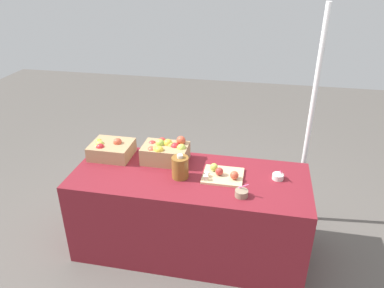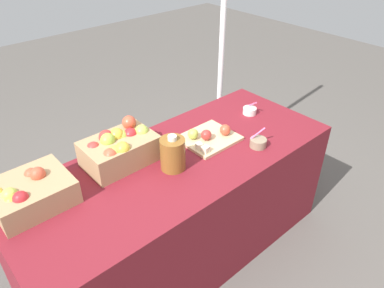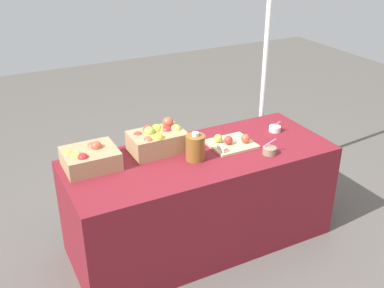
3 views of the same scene
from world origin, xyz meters
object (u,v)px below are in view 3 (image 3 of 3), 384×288
at_px(sample_bowl_near, 275,129).
at_px(tent_pole, 264,75).
at_px(apple_crate_middle, 157,139).
at_px(sample_bowl_mid, 269,151).
at_px(apple_crate_left, 89,158).
at_px(cider_jug, 195,147).
at_px(cutting_board_front, 231,143).

bearing_deg(sample_bowl_near, tent_pole, 64.51).
relative_size(apple_crate_middle, sample_bowl_mid, 3.41).
height_order(apple_crate_left, tent_pole, tent_pole).
distance_m(apple_crate_left, apple_crate_middle, 0.49).
bearing_deg(cider_jug, cutting_board_front, 11.76).
distance_m(cutting_board_front, tent_pole, 0.93).
xyz_separation_m(apple_crate_middle, sample_bowl_mid, (0.68, -0.40, -0.06)).
height_order(sample_bowl_near, tent_pole, tent_pole).
bearing_deg(sample_bowl_mid, cider_jug, 161.25).
height_order(cider_jug, tent_pole, tent_pole).
bearing_deg(cutting_board_front, sample_bowl_mid, -54.45).
relative_size(apple_crate_middle, cider_jug, 1.90).
bearing_deg(apple_crate_middle, cider_jug, -51.66).
xyz_separation_m(apple_crate_middle, cider_jug, (0.18, -0.23, -0.00)).
xyz_separation_m(apple_crate_middle, tent_pole, (1.19, 0.42, 0.17)).
xyz_separation_m(apple_crate_middle, cutting_board_front, (0.51, -0.16, -0.07)).
relative_size(apple_crate_middle, sample_bowl_near, 3.88).
height_order(cutting_board_front, sample_bowl_mid, sample_bowl_mid).
bearing_deg(cider_jug, apple_crate_left, 161.75).
relative_size(sample_bowl_mid, tent_pole, 0.06).
height_order(apple_crate_middle, cider_jug, apple_crate_middle).
bearing_deg(apple_crate_middle, sample_bowl_mid, -30.43).
height_order(cutting_board_front, sample_bowl_near, sample_bowl_near).
relative_size(sample_bowl_near, cider_jug, 0.49).
distance_m(sample_bowl_near, cider_jug, 0.77).
xyz_separation_m(sample_bowl_mid, tent_pole, (0.51, 0.81, 0.24)).
bearing_deg(apple_crate_middle, tent_pole, 19.28).
relative_size(sample_bowl_near, sample_bowl_mid, 0.88).
bearing_deg(apple_crate_left, tent_pole, 14.20).
distance_m(apple_crate_middle, sample_bowl_mid, 0.79).
bearing_deg(apple_crate_left, sample_bowl_near, -3.90).
bearing_deg(sample_bowl_near, apple_crate_middle, 173.58).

